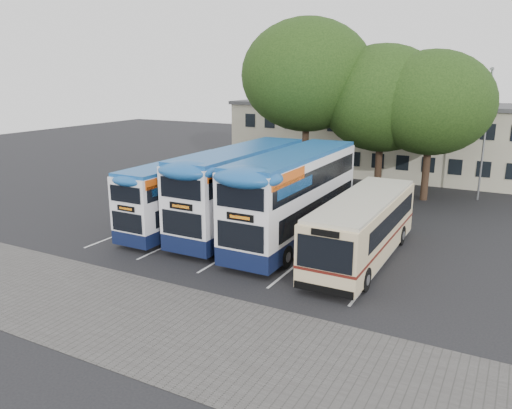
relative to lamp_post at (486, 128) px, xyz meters
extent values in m
plane|color=black|center=(-6.00, -19.97, -5.08)|extent=(120.00, 120.00, 0.00)
cube|color=#595654|center=(-8.00, -24.97, -5.08)|extent=(40.00, 6.00, 0.01)
cube|color=silver|center=(-16.75, -14.97, -5.08)|extent=(0.12, 11.00, 0.01)
cube|color=silver|center=(-13.25, -14.97, -5.08)|extent=(0.12, 11.00, 0.01)
cube|color=silver|center=(-9.75, -14.97, -5.08)|extent=(0.12, 11.00, 0.01)
cube|color=silver|center=(-6.25, -14.97, -5.08)|extent=(0.12, 11.00, 0.01)
cube|color=silver|center=(-2.75, -14.97, -5.08)|extent=(0.12, 11.00, 0.01)
cube|color=#BAB096|center=(-6.00, 7.03, -2.08)|extent=(32.00, 8.00, 6.00)
cube|color=#4C4C4F|center=(-6.00, 7.03, 0.97)|extent=(32.40, 8.40, 0.30)
cube|color=black|center=(-6.00, 3.01, -3.38)|extent=(30.00, 0.06, 1.20)
cube|color=black|center=(-6.00, 3.01, -0.58)|extent=(30.00, 0.06, 1.20)
cylinder|color=gray|center=(0.00, 0.03, -0.58)|extent=(0.14, 0.14, 9.00)
cube|color=gray|center=(0.00, 0.03, 3.92)|extent=(0.12, 0.80, 0.12)
cube|color=gray|center=(0.00, -0.37, 3.87)|extent=(0.25, 0.50, 0.12)
cylinder|color=black|center=(-12.15, -2.58, -1.94)|extent=(0.50, 0.50, 6.28)
ellipsoid|color=black|center=(-12.15, -2.58, 3.46)|extent=(9.63, 9.63, 8.18)
cylinder|color=black|center=(-6.81, -1.37, -2.53)|extent=(0.50, 0.50, 5.11)
ellipsoid|color=black|center=(-6.81, -1.37, 1.86)|extent=(8.88, 8.88, 7.55)
cylinder|color=black|center=(-3.38, -1.75, -2.61)|extent=(0.50, 0.50, 4.96)
ellipsoid|color=black|center=(-3.38, -1.75, 1.66)|extent=(8.26, 8.26, 7.02)
cube|color=#101A3D|center=(-14.31, -15.18, -4.46)|extent=(2.22, 9.31, 0.71)
cube|color=white|center=(-14.31, -15.18, -2.74)|extent=(2.22, 9.31, 2.75)
cube|color=#1A559E|center=(-14.31, -15.18, -1.32)|extent=(2.17, 9.12, 0.27)
cube|color=black|center=(-14.31, -14.91, -3.49)|extent=(2.26, 8.24, 0.89)
cube|color=black|center=(-14.31, -15.18, -2.12)|extent=(2.26, 8.78, 0.80)
cube|color=#EC5A13|center=(-13.19, -18.24, -1.63)|extent=(0.02, 2.84, 0.49)
cube|color=black|center=(-14.31, -19.86, -2.82)|extent=(1.06, 0.06, 0.27)
cylinder|color=black|center=(-15.31, -12.47, -4.64)|extent=(0.27, 0.89, 0.89)
cylinder|color=black|center=(-13.31, -12.47, -4.64)|extent=(0.27, 0.89, 0.89)
cylinder|color=black|center=(-15.31, -18.24, -4.64)|extent=(0.27, 0.89, 0.89)
cylinder|color=black|center=(-13.31, -18.24, -4.64)|extent=(0.27, 0.89, 0.89)
cube|color=#AB0B10|center=(-13.18, -14.07, -2.12)|extent=(0.02, 3.55, 0.75)
cube|color=#101A3D|center=(-11.19, -14.00, -4.34)|extent=(2.64, 11.10, 0.85)
cube|color=white|center=(-11.19, -14.00, -2.28)|extent=(2.64, 11.10, 3.28)
cube|color=#1A559E|center=(-11.19, -14.00, -0.59)|extent=(2.59, 10.88, 0.32)
cube|color=black|center=(-11.19, -13.68, -3.18)|extent=(2.68, 9.83, 1.06)
cube|color=black|center=(-11.19, -14.00, -1.54)|extent=(2.68, 10.46, 0.95)
cube|color=#EC5A13|center=(-9.86, -17.65, -0.96)|extent=(0.02, 3.38, 0.58)
cube|color=black|center=(-11.19, -19.58, -2.39)|extent=(1.27, 0.06, 0.32)
cylinder|color=black|center=(-12.39, -10.78, -4.56)|extent=(0.32, 1.06, 1.06)
cylinder|color=black|center=(-10.00, -10.78, -4.56)|extent=(0.32, 1.06, 1.06)
cylinder|color=black|center=(-12.39, -17.65, -4.56)|extent=(0.32, 1.06, 1.06)
cylinder|color=black|center=(-10.00, -17.65, -4.56)|extent=(0.32, 1.06, 1.06)
cube|color=#101A3D|center=(-7.80, -14.32, -4.33)|extent=(2.69, 11.30, 0.86)
cube|color=white|center=(-7.80, -14.32, -2.23)|extent=(2.69, 11.30, 3.34)
cube|color=#1A559E|center=(-7.80, -14.32, -0.51)|extent=(2.64, 11.07, 0.32)
cube|color=black|center=(-7.80, -14.00, -3.15)|extent=(2.73, 10.01, 1.08)
cube|color=black|center=(-7.80, -14.32, -1.48)|extent=(2.73, 10.65, 0.97)
cube|color=#EC5A13|center=(-6.45, -18.04, -0.89)|extent=(0.02, 3.44, 0.59)
cube|color=black|center=(-7.80, -20.00, -2.34)|extent=(1.29, 0.06, 0.32)
cylinder|color=black|center=(-9.02, -11.04, -4.55)|extent=(0.32, 1.08, 1.08)
cylinder|color=black|center=(-6.58, -11.04, -4.55)|extent=(0.32, 1.08, 1.08)
cylinder|color=black|center=(-9.02, -18.04, -4.55)|extent=(0.32, 1.08, 1.08)
cylinder|color=black|center=(-6.58, -18.04, -4.55)|extent=(0.32, 1.08, 1.08)
cube|color=beige|center=(-3.81, -15.34, -3.48)|extent=(2.55, 10.21, 2.60)
cube|color=beige|center=(-3.81, -15.34, -2.12)|extent=(2.45, 9.80, 0.20)
cube|color=black|center=(-3.81, -14.83, -3.04)|extent=(2.59, 8.17, 0.92)
cube|color=#5D1912|center=(-3.81, -15.34, -3.91)|extent=(2.58, 10.23, 0.12)
cube|color=black|center=(-3.81, -20.47, -3.14)|extent=(2.25, 0.06, 1.33)
cylinder|color=black|center=(-4.97, -18.81, -4.57)|extent=(0.31, 1.02, 1.02)
cylinder|color=black|center=(-2.66, -18.81, -4.57)|extent=(0.31, 1.02, 1.02)
cylinder|color=black|center=(-4.97, -12.28, -4.57)|extent=(0.31, 1.02, 1.02)
cylinder|color=black|center=(-2.66, -12.28, -4.57)|extent=(0.31, 1.02, 1.02)
camera|label=1|loc=(2.37, -37.51, 3.51)|focal=35.00mm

